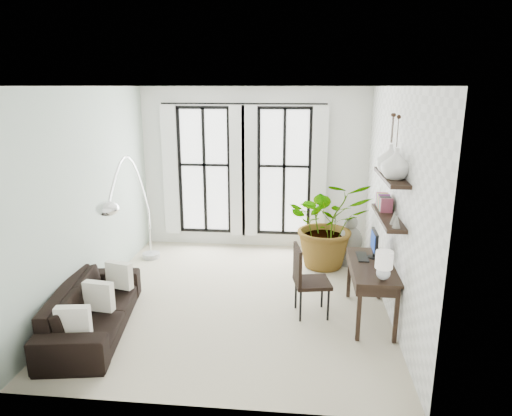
# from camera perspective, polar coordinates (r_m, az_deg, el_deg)

# --- Properties ---
(floor) EXTENTS (5.00, 5.00, 0.00)m
(floor) POSITION_cam_1_polar(r_m,az_deg,el_deg) (7.25, -2.32, -11.23)
(floor) COLOR beige
(floor) RESTS_ON ground
(ceiling) EXTENTS (5.00, 5.00, 0.00)m
(ceiling) POSITION_cam_1_polar(r_m,az_deg,el_deg) (6.50, -2.63, 14.97)
(ceiling) COLOR white
(ceiling) RESTS_ON wall_back
(wall_left) EXTENTS (0.00, 5.00, 5.00)m
(wall_left) POSITION_cam_1_polar(r_m,az_deg,el_deg) (7.36, -20.10, 1.50)
(wall_left) COLOR #AFC3B3
(wall_left) RESTS_ON floor
(wall_right) EXTENTS (0.00, 5.00, 5.00)m
(wall_right) POSITION_cam_1_polar(r_m,az_deg,el_deg) (6.76, 16.77, 0.65)
(wall_right) COLOR white
(wall_right) RESTS_ON floor
(wall_back) EXTENTS (4.50, 0.00, 4.50)m
(wall_back) POSITION_cam_1_polar(r_m,az_deg,el_deg) (9.12, -0.24, 4.89)
(wall_back) COLOR white
(wall_back) RESTS_ON floor
(windows) EXTENTS (3.26, 0.13, 2.65)m
(windows) POSITION_cam_1_polar(r_m,az_deg,el_deg) (9.09, -1.54, 4.58)
(windows) COLOR white
(windows) RESTS_ON wall_back
(wall_shelves) EXTENTS (0.25, 1.30, 0.60)m
(wall_shelves) POSITION_cam_1_polar(r_m,az_deg,el_deg) (6.34, 16.25, 0.95)
(wall_shelves) COLOR black
(wall_shelves) RESTS_ON wall_right
(sofa) EXTENTS (1.19, 2.30, 0.64)m
(sofa) POSITION_cam_1_polar(r_m,az_deg,el_deg) (6.63, -19.72, -11.68)
(sofa) COLOR black
(sofa) RESTS_ON floor
(throw_pillows) EXTENTS (0.40, 1.52, 0.40)m
(throw_pillows) POSITION_cam_1_polar(r_m,az_deg,el_deg) (6.52, -19.05, -10.37)
(throw_pillows) COLOR white
(throw_pillows) RESTS_ON sofa
(plant) EXTENTS (1.65, 1.48, 1.63)m
(plant) POSITION_cam_1_polar(r_m,az_deg,el_deg) (8.31, 8.99, -1.89)
(plant) COLOR #2D7228
(plant) RESTS_ON floor
(desk) EXTENTS (0.58, 1.38, 1.21)m
(desk) POSITION_cam_1_polar(r_m,az_deg,el_deg) (6.53, 14.31, -7.52)
(desk) COLOR black
(desk) RESTS_ON floor
(desk_chair) EXTENTS (0.57, 0.57, 1.04)m
(desk_chair) POSITION_cam_1_polar(r_m,az_deg,el_deg) (6.57, 6.24, -8.49)
(desk_chair) COLOR black
(desk_chair) RESTS_ON floor
(arc_lamp) EXTENTS (0.71, 2.95, 2.20)m
(arc_lamp) POSITION_cam_1_polar(r_m,az_deg,el_deg) (7.33, -15.49, 2.84)
(arc_lamp) COLOR silver
(arc_lamp) RESTS_ON floor
(buddha) EXTENTS (0.51, 0.51, 0.91)m
(buddha) POSITION_cam_1_polar(r_m,az_deg,el_deg) (8.66, 11.64, -4.32)
(buddha) COLOR gray
(buddha) RESTS_ON floor
(vase_a) EXTENTS (0.37, 0.37, 0.38)m
(vase_a) POSITION_cam_1_polar(r_m,az_deg,el_deg) (5.95, 17.10, 5.31)
(vase_a) COLOR white
(vase_a) RESTS_ON shelf_upper
(vase_b) EXTENTS (0.37, 0.37, 0.38)m
(vase_b) POSITION_cam_1_polar(r_m,az_deg,el_deg) (6.34, 16.42, 5.91)
(vase_b) COLOR white
(vase_b) RESTS_ON shelf_upper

